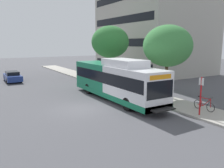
# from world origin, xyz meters

# --- Properties ---
(ground_plane) EXTENTS (120.00, 120.00, 0.00)m
(ground_plane) POSITION_xyz_m (0.00, 8.00, 0.00)
(ground_plane) COLOR #4C4C51
(sidewalk_curb) EXTENTS (3.00, 56.00, 0.14)m
(sidewalk_curb) POSITION_xyz_m (7.00, 6.00, 0.07)
(sidewalk_curb) COLOR #A8A399
(sidewalk_curb) RESTS_ON ground
(transit_bus) EXTENTS (2.58, 12.25, 3.65)m
(transit_bus) POSITION_xyz_m (3.83, 1.30, 1.70)
(transit_bus) COLOR white
(transit_bus) RESTS_ON ground
(bus_stop_sign_pole) EXTENTS (0.10, 0.36, 2.60)m
(bus_stop_sign_pole) POSITION_xyz_m (6.08, -5.92, 1.65)
(bus_stop_sign_pole) COLOR red
(bus_stop_sign_pole) RESTS_ON sidewalk_curb
(bicycle_parked) EXTENTS (0.52, 1.76, 1.02)m
(bicycle_parked) POSITION_xyz_m (7.26, -5.36, 0.56)
(bicycle_parked) COLOR black
(bicycle_parked) RESTS_ON sidewalk_curb
(street_tree_near_stop) EXTENTS (4.35, 4.35, 6.42)m
(street_tree_near_stop) POSITION_xyz_m (8.07, -0.62, 4.70)
(street_tree_near_stop) COLOR #4C3823
(street_tree_near_stop) RESTS_ON sidewalk_curb
(street_tree_mid_block) EXTENTS (4.67, 4.67, 6.95)m
(street_tree_mid_block) POSITION_xyz_m (8.03, 9.32, 5.09)
(street_tree_mid_block) COLOR #4C3823
(street_tree_mid_block) RESTS_ON sidewalk_curb
(parked_car_far_lane) EXTENTS (1.80, 4.50, 1.33)m
(parked_car_far_lane) POSITION_xyz_m (-2.64, 16.33, 0.66)
(parked_car_far_lane) COLOR navy
(parked_car_far_lane) RESTS_ON ground
(lattice_comm_tower) EXTENTS (1.10, 1.10, 23.55)m
(lattice_comm_tower) POSITION_xyz_m (18.60, 30.18, 7.68)
(lattice_comm_tower) COLOR #B7B7BC
(lattice_comm_tower) RESTS_ON ground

